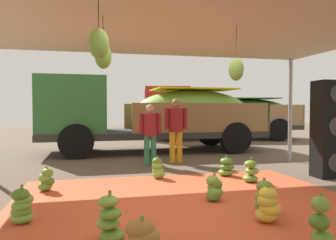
{
  "coord_description": "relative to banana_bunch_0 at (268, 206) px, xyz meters",
  "views": [
    {
      "loc": [
        -1.35,
        -4.44,
        1.43
      ],
      "look_at": [
        0.28,
        2.71,
        1.17
      ],
      "focal_mm": 34.48,
      "sensor_mm": 36.0,
      "label": 1
    }
  ],
  "objects": [
    {
      "name": "banana_bunch_3",
      "position": [
        0.16,
        -0.77,
        0.03
      ],
      "size": [
        0.3,
        0.27,
        0.56
      ],
      "color": "#60932D",
      "rests_on": "tarp_orange"
    },
    {
      "name": "worker_0",
      "position": [
        -0.01,
        4.62,
        0.77
      ],
      "size": [
        0.62,
        0.38,
        1.69
      ],
      "color": "orange",
      "rests_on": "ground"
    },
    {
      "name": "banana_bunch_6",
      "position": [
        0.84,
        2.07,
        -0.01
      ],
      "size": [
        0.41,
        0.41,
        0.48
      ],
      "color": "#60932D",
      "rests_on": "tarp_orange"
    },
    {
      "name": "banana_bunch_5",
      "position": [
        -2.92,
        2.23,
        -0.02
      ],
      "size": [
        0.33,
        0.3,
        0.43
      ],
      "color": "#60932D",
      "rests_on": "tarp_orange"
    },
    {
      "name": "banana_bunch_1",
      "position": [
        -0.31,
        1.03,
        -0.02
      ],
      "size": [
        0.35,
        0.34,
        0.43
      ],
      "color": "#518428",
      "rests_on": "tarp_orange"
    },
    {
      "name": "worker_1",
      "position": [
        -0.74,
        4.36,
        0.68
      ],
      "size": [
        0.56,
        0.34,
        1.54
      ],
      "color": "#337A4C",
      "rests_on": "ground"
    },
    {
      "name": "tent_canopy",
      "position": [
        -0.76,
        0.75,
        2.52
      ],
      "size": [
        8.0,
        7.0,
        2.83
      ],
      "color": "#9EA0A5",
      "rests_on": "ground"
    },
    {
      "name": "cargo_truck_main",
      "position": [
        -0.31,
        6.97,
        1.06
      ],
      "size": [
        7.22,
        2.56,
        2.4
      ],
      "color": "#2D2D2D",
      "rests_on": "ground"
    },
    {
      "name": "cargo_truck_far",
      "position": [
        3.42,
        10.53,
        1.01
      ],
      "size": [
        7.24,
        3.49,
        2.4
      ],
      "color": "#2D2D2D",
      "rests_on": "ground"
    },
    {
      "name": "banana_bunch_4",
      "position": [
        -1.95,
        -0.13,
        0.02
      ],
      "size": [
        0.38,
        0.38,
        0.54
      ],
      "color": "#60932D",
      "rests_on": "tarp_orange"
    },
    {
      "name": "banana_bunch_7",
      "position": [
        0.61,
        2.73,
        -0.03
      ],
      "size": [
        0.39,
        0.39,
        0.43
      ],
      "color": "#60932D",
      "rests_on": "tarp_orange"
    },
    {
      "name": "banana_bunch_8",
      "position": [
        -0.85,
        2.81,
        -0.01
      ],
      "size": [
        0.3,
        0.31,
        0.46
      ],
      "color": "#75A83D",
      "rests_on": "tarp_orange"
    },
    {
      "name": "banana_bunch_0",
      "position": [
        0.0,
        0.0,
        0.0
      ],
      "size": [
        0.39,
        0.41,
        0.47
      ],
      "color": "gold",
      "rests_on": "tarp_orange"
    },
    {
      "name": "banana_bunch_2",
      "position": [
        -2.99,
        0.66,
        -0.0
      ],
      "size": [
        0.33,
        0.34,
        0.48
      ],
      "color": "#6B9E38",
      "rests_on": "tarp_orange"
    },
    {
      "name": "tarp_orange",
      "position": [
        -0.75,
        0.84,
        -0.21
      ],
      "size": [
        5.25,
        4.45,
        0.01
      ],
      "primitive_type": "cube",
      "color": "#D1512D",
      "rests_on": "ground"
    },
    {
      "name": "banana_bunch_10",
      "position": [
        0.13,
        0.3,
        0.0
      ],
      "size": [
        0.39,
        0.38,
        0.49
      ],
      "color": "#477523",
      "rests_on": "tarp_orange"
    },
    {
      "name": "ground_plane",
      "position": [
        -0.75,
        3.84,
        -0.22
      ],
      "size": [
        40.0,
        40.0,
        0.0
      ],
      "primitive_type": "plane",
      "color": "brown"
    },
    {
      "name": "speaker_stack",
      "position": [
        2.65,
        2.15,
        0.79
      ],
      "size": [
        0.62,
        0.49,
        2.01
      ],
      "color": "black",
      "rests_on": "ground"
    }
  ]
}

